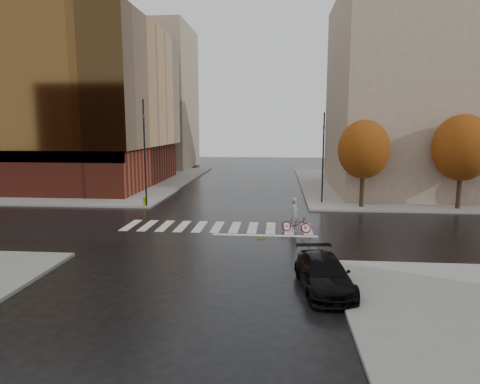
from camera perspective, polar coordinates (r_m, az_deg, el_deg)
The scene contains 15 objects.
ground at distance 26.08m, azimuth -3.20°, elevation -4.94°, with size 120.00×120.00×0.00m, color black.
sidewalk_nw at distance 52.63m, azimuth -22.90°, elevation 1.45°, with size 30.00×30.00×0.15m, color gray.
sidewalk_ne at distance 49.57m, azimuth 25.52°, elevation 0.87°, with size 30.00×30.00×0.15m, color gray.
crosswalk at distance 26.56m, azimuth -3.04°, elevation -4.68°, with size 12.00×3.00×0.01m, color silver.
office_glass at distance 50.19m, azimuth -26.12°, elevation 10.32°, with size 27.00×19.00×16.00m.
building_ne_tan at distance 44.20m, azimuth 23.17°, elevation 11.96°, with size 16.00×16.00×18.00m, color gray.
building_nw_far at distance 65.24m, azimuth -12.72°, elevation 12.09°, with size 14.00×12.00×20.00m, color gray.
tree_ne_a at distance 33.11m, azimuth 16.17°, elevation 5.46°, with size 3.80×3.80×6.50m.
tree_ne_b at distance 35.11m, azimuth 27.51°, elevation 5.25°, with size 4.20×4.20×6.89m.
sedan at distance 16.86m, azimuth 11.11°, elevation -10.63°, with size 1.78×4.37×1.27m, color black.
cyclist at distance 25.34m, azimuth 7.43°, elevation -3.78°, with size 1.93×1.23×2.07m.
traffic_light_nw at distance 32.95m, azimuth -12.62°, elevation 6.15°, with size 0.24×0.21×7.98m.
traffic_light_ne at distance 34.30m, azimuth 11.04°, elevation 5.25°, with size 0.17×0.20×7.08m.
fire_hydrant at distance 33.65m, azimuth -12.60°, elevation -1.07°, with size 0.25×0.25×0.71m.
manhole at distance 23.90m, azimuth 2.82°, elevation -6.21°, with size 0.58×0.58×0.01m, color #4F431C.
Camera 1 is at (3.72, -25.06, 6.21)m, focal length 32.00 mm.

